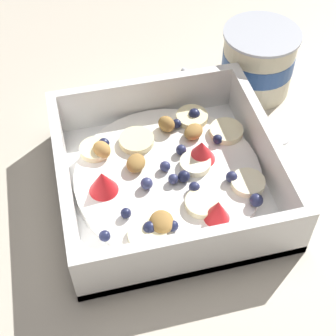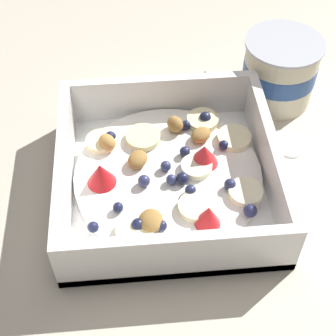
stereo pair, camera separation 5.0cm
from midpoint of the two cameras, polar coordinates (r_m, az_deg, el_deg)
The scene contains 4 objects.
ground_plane at distance 0.52m, azimuth 4.33°, elevation -3.35°, with size 2.40×2.40×0.00m, color beige.
fruit_bowl at distance 0.51m, azimuth 2.86°, elevation -0.98°, with size 0.21×0.21×0.06m.
spoon at distance 0.59m, azimuth 13.56°, elevation 4.34°, with size 0.10×0.16×0.01m.
yogurt_cup at distance 0.61m, azimuth 14.74°, elevation 10.40°, with size 0.09×0.09×0.08m.
Camera 2 is at (-0.04, -0.31, 0.41)m, focal length 54.38 mm.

